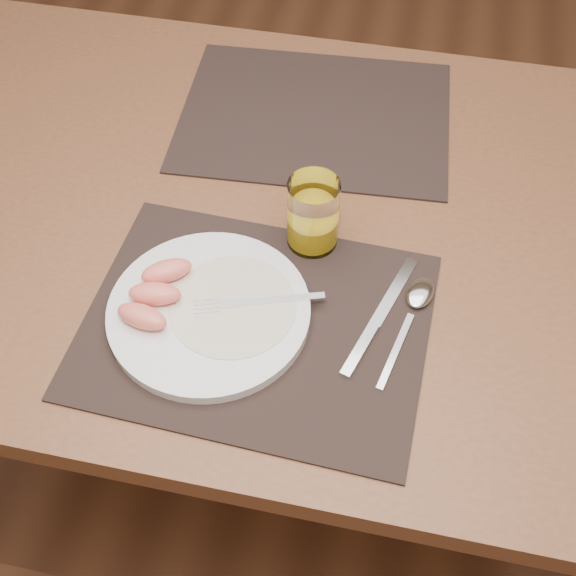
% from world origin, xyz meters
% --- Properties ---
extents(ground, '(5.00, 5.00, 0.00)m').
position_xyz_m(ground, '(0.00, 0.00, 0.00)').
color(ground, brown).
rests_on(ground, ground).
extents(table, '(1.40, 0.90, 0.75)m').
position_xyz_m(table, '(0.00, 0.00, 0.67)').
color(table, brown).
rests_on(table, ground).
extents(placemat_near, '(0.46, 0.37, 0.00)m').
position_xyz_m(placemat_near, '(-0.01, -0.22, 0.75)').
color(placemat_near, black).
rests_on(placemat_near, table).
extents(placemat_far, '(0.47, 0.38, 0.00)m').
position_xyz_m(placemat_far, '(-0.01, 0.22, 0.75)').
color(placemat_far, black).
rests_on(placemat_far, table).
extents(plate, '(0.27, 0.27, 0.02)m').
position_xyz_m(plate, '(-0.07, -0.22, 0.76)').
color(plate, white).
rests_on(plate, placemat_near).
extents(plate_dressing, '(0.17, 0.17, 0.00)m').
position_xyz_m(plate_dressing, '(-0.04, -0.21, 0.77)').
color(plate_dressing, white).
rests_on(plate_dressing, plate).
extents(fork, '(0.17, 0.07, 0.00)m').
position_xyz_m(fork, '(-0.02, -0.20, 0.77)').
color(fork, silver).
rests_on(fork, plate).
extents(knife, '(0.08, 0.21, 0.01)m').
position_xyz_m(knife, '(0.15, -0.19, 0.76)').
color(knife, silver).
rests_on(knife, placemat_near).
extents(spoon, '(0.06, 0.19, 0.01)m').
position_xyz_m(spoon, '(0.20, -0.14, 0.76)').
color(spoon, silver).
rests_on(spoon, placemat_near).
extents(juice_glass, '(0.07, 0.07, 0.11)m').
position_xyz_m(juice_glass, '(0.04, -0.06, 0.80)').
color(juice_glass, white).
rests_on(juice_glass, placemat_near).
extents(grapefruit_wedges, '(0.08, 0.13, 0.03)m').
position_xyz_m(grapefruit_wedges, '(-0.14, -0.22, 0.78)').
color(grapefruit_wedges, '#FB7D66').
rests_on(grapefruit_wedges, plate).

